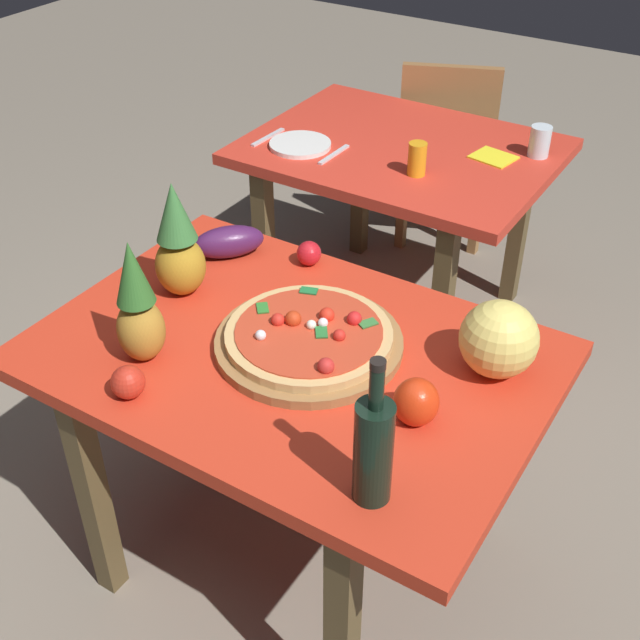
{
  "coord_description": "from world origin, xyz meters",
  "views": [
    {
      "loc": [
        0.88,
        -1.27,
        1.94
      ],
      "look_at": [
        0.03,
        0.08,
        0.78
      ],
      "focal_mm": 45.95,
      "sensor_mm": 36.0,
      "label": 1
    }
  ],
  "objects_px": {
    "pizza_board": "(309,343)",
    "fork_utensil": "(268,137)",
    "pineapple_left": "(178,245)",
    "drinking_glass_water": "(540,141)",
    "pizza": "(309,334)",
    "dinner_plate": "(300,145)",
    "dining_chair": "(446,142)",
    "background_table": "(400,172)",
    "bell_pepper": "(416,402)",
    "pineapple_right": "(138,308)",
    "tomato_by_bottle": "(309,253)",
    "display_table": "(292,380)",
    "eggplant": "(229,242)",
    "tomato_at_corner": "(128,382)",
    "wine_bottle": "(373,449)",
    "drinking_glass_juice": "(417,159)",
    "napkin_folded": "(493,157)",
    "melon": "(499,339)",
    "knife_utensil": "(334,155)"
  },
  "relations": [
    {
      "from": "display_table",
      "to": "eggplant",
      "type": "distance_m",
      "value": 0.49
    },
    {
      "from": "pizza_board",
      "to": "wine_bottle",
      "type": "height_order",
      "value": "wine_bottle"
    },
    {
      "from": "pineapple_left",
      "to": "drinking_glass_water",
      "type": "relative_size",
      "value": 2.96
    },
    {
      "from": "display_table",
      "to": "eggplant",
      "type": "bearing_deg",
      "value": 145.17
    },
    {
      "from": "background_table",
      "to": "bell_pepper",
      "type": "bearing_deg",
      "value": -61.41
    },
    {
      "from": "dining_chair",
      "to": "drinking_glass_juice",
      "type": "xyz_separation_m",
      "value": [
        0.25,
        -0.82,
        0.3
      ]
    },
    {
      "from": "tomato_by_bottle",
      "to": "fork_utensil",
      "type": "distance_m",
      "value": 0.87
    },
    {
      "from": "wine_bottle",
      "to": "pineapple_right",
      "type": "height_order",
      "value": "wine_bottle"
    },
    {
      "from": "pizza",
      "to": "dinner_plate",
      "type": "xyz_separation_m",
      "value": [
        -0.65,
        0.96,
        -0.03
      ]
    },
    {
      "from": "wine_bottle",
      "to": "bell_pepper",
      "type": "relative_size",
      "value": 3.06
    },
    {
      "from": "pineapple_left",
      "to": "bell_pepper",
      "type": "bearing_deg",
      "value": -9.07
    },
    {
      "from": "melon",
      "to": "pizza_board",
      "type": "bearing_deg",
      "value": -159.37
    },
    {
      "from": "display_table",
      "to": "eggplant",
      "type": "relative_size",
      "value": 6.05
    },
    {
      "from": "eggplant",
      "to": "drinking_glass_water",
      "type": "xyz_separation_m",
      "value": [
        0.51,
        1.1,
        0.01
      ]
    },
    {
      "from": "tomato_by_bottle",
      "to": "drinking_glass_water",
      "type": "distance_m",
      "value": 1.06
    },
    {
      "from": "dining_chair",
      "to": "eggplant",
      "type": "height_order",
      "value": "dining_chair"
    },
    {
      "from": "background_table",
      "to": "drinking_glass_water",
      "type": "height_order",
      "value": "drinking_glass_water"
    },
    {
      "from": "dinner_plate",
      "to": "dining_chair",
      "type": "bearing_deg",
      "value": 76.36
    },
    {
      "from": "wine_bottle",
      "to": "drinking_glass_water",
      "type": "height_order",
      "value": "wine_bottle"
    },
    {
      "from": "background_table",
      "to": "pineapple_left",
      "type": "distance_m",
      "value": 1.16
    },
    {
      "from": "drinking_glass_juice",
      "to": "napkin_folded",
      "type": "height_order",
      "value": "drinking_glass_juice"
    },
    {
      "from": "background_table",
      "to": "tomato_by_bottle",
      "type": "xyz_separation_m",
      "value": [
        0.15,
        -0.84,
        0.13
      ]
    },
    {
      "from": "display_table",
      "to": "drinking_glass_juice",
      "type": "height_order",
      "value": "drinking_glass_juice"
    },
    {
      "from": "drinking_glass_juice",
      "to": "dinner_plate",
      "type": "height_order",
      "value": "drinking_glass_juice"
    },
    {
      "from": "bell_pepper",
      "to": "knife_utensil",
      "type": "distance_m",
      "value": 1.35
    },
    {
      "from": "dining_chair",
      "to": "bell_pepper",
      "type": "height_order",
      "value": "dining_chair"
    },
    {
      "from": "background_table",
      "to": "dining_chair",
      "type": "relative_size",
      "value": 1.25
    },
    {
      "from": "eggplant",
      "to": "drinking_glass_juice",
      "type": "height_order",
      "value": "drinking_glass_juice"
    },
    {
      "from": "pizza",
      "to": "tomato_at_corner",
      "type": "bearing_deg",
      "value": -124.26
    },
    {
      "from": "pineapple_right",
      "to": "eggplant",
      "type": "height_order",
      "value": "pineapple_right"
    },
    {
      "from": "pineapple_right",
      "to": "fork_utensil",
      "type": "xyz_separation_m",
      "value": [
        -0.48,
        1.2,
        -0.14
      ]
    },
    {
      "from": "wine_bottle",
      "to": "tomato_by_bottle",
      "type": "distance_m",
      "value": 0.86
    },
    {
      "from": "tomato_by_bottle",
      "to": "dinner_plate",
      "type": "distance_m",
      "value": 0.78
    },
    {
      "from": "display_table",
      "to": "wine_bottle",
      "type": "relative_size",
      "value": 3.62
    },
    {
      "from": "background_table",
      "to": "napkin_folded",
      "type": "bearing_deg",
      "value": 14.27
    },
    {
      "from": "bell_pepper",
      "to": "fork_utensil",
      "type": "relative_size",
      "value": 0.61
    },
    {
      "from": "pizza",
      "to": "tomato_by_bottle",
      "type": "height_order",
      "value": "pizza"
    },
    {
      "from": "pizza_board",
      "to": "pizza",
      "type": "bearing_deg",
      "value": 24.8
    },
    {
      "from": "display_table",
      "to": "pineapple_right",
      "type": "relative_size",
      "value": 3.84
    },
    {
      "from": "pizza_board",
      "to": "tomato_by_bottle",
      "type": "distance_m",
      "value": 0.38
    },
    {
      "from": "pizza_board",
      "to": "fork_utensil",
      "type": "relative_size",
      "value": 2.52
    },
    {
      "from": "display_table",
      "to": "background_table",
      "type": "xyz_separation_m",
      "value": [
        -0.32,
        1.19,
        -0.01
      ]
    },
    {
      "from": "bell_pepper",
      "to": "tomato_at_corner",
      "type": "distance_m",
      "value": 0.63
    },
    {
      "from": "dining_chair",
      "to": "bell_pepper",
      "type": "relative_size",
      "value": 7.8
    },
    {
      "from": "pizza",
      "to": "display_table",
      "type": "bearing_deg",
      "value": -129.97
    },
    {
      "from": "pineapple_right",
      "to": "tomato_by_bottle",
      "type": "bearing_deg",
      "value": 79.29
    },
    {
      "from": "bell_pepper",
      "to": "wine_bottle",
      "type": "bearing_deg",
      "value": -84.1
    },
    {
      "from": "dining_chair",
      "to": "melon",
      "type": "distance_m",
      "value": 1.88
    },
    {
      "from": "dining_chair",
      "to": "drinking_glass_juice",
      "type": "height_order",
      "value": "dining_chair"
    },
    {
      "from": "tomato_at_corner",
      "to": "pineapple_left",
      "type": "bearing_deg",
      "value": 113.42
    }
  ]
}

